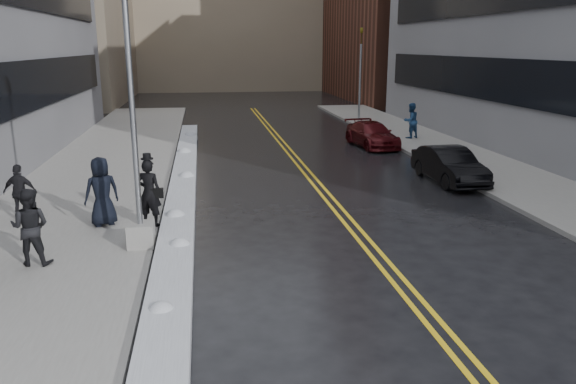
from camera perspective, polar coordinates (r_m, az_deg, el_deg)
name	(u,v)px	position (r m, az deg, el deg)	size (l,w,h in m)	color
ground	(282,275)	(12.91, -0.61, -8.39)	(160.00, 160.00, 0.00)	black
sidewalk_west	(97,180)	(22.70, -18.83, 1.19)	(5.50, 50.00, 0.15)	gray
sidewalk_east	(482,167)	(25.18, 19.13, 2.44)	(4.00, 50.00, 0.15)	gray
lane_line_left	(305,174)	(22.70, 1.72, 1.80)	(0.12, 50.00, 0.01)	gold
lane_line_right	(312,174)	(22.75, 2.47, 1.82)	(0.12, 50.00, 0.01)	gold
snow_ridge	(183,187)	(20.37, -10.64, 0.53)	(0.90, 30.00, 0.34)	silver
building_west_far	(42,0)	(57.59, -23.70, 17.42)	(14.00, 22.00, 18.00)	gray
lamppost	(135,153)	(14.09, -15.26, 3.83)	(0.65, 0.65, 7.62)	gray
fire_hydrant	(461,156)	(24.65, 17.15, 3.47)	(0.26, 0.26, 0.73)	maroon
traffic_signal	(360,72)	(37.21, 7.34, 12.00)	(0.16, 0.20, 6.00)	gray
pedestrian_fedora	(149,193)	(16.00, -13.92, -0.09)	(0.69, 0.45, 1.90)	black
pedestrian_b	(30,227)	(14.10, -24.73, -3.22)	(0.88, 0.68, 1.81)	black
pedestrian_c	(102,192)	(16.42, -18.40, 0.04)	(0.95, 0.62, 1.95)	black
pedestrian_d	(20,192)	(17.90, -25.56, -0.02)	(0.95, 0.40, 1.63)	black
pedestrian_east	(411,121)	(31.42, 12.36, 7.09)	(0.92, 0.72, 1.90)	navy
car_black	(449,165)	(22.06, 16.07, 2.62)	(1.42, 4.07, 1.34)	black
car_maroon	(372,134)	(29.29, 8.53, 5.80)	(1.75, 4.30, 1.25)	#470B0F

